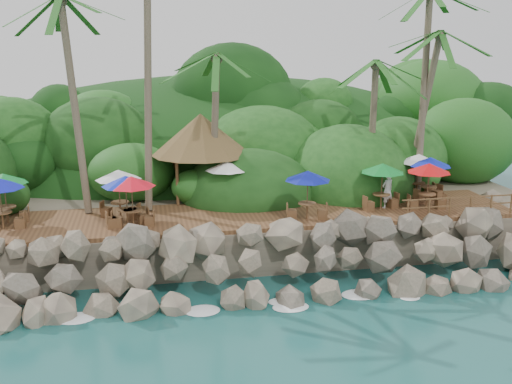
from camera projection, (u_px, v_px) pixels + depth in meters
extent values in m
plane|color=#19514F|center=(283.00, 308.00, 24.06)|extent=(140.00, 140.00, 0.00)
cube|color=gray|center=(228.00, 190.00, 39.03)|extent=(32.00, 25.20, 2.10)
ellipsoid|color=#143811|center=(215.00, 180.00, 46.43)|extent=(44.80, 28.00, 15.40)
cube|color=brown|center=(256.00, 215.00, 29.23)|extent=(26.00, 5.00, 0.20)
ellipsoid|color=white|center=(56.00, 323.00, 22.70)|extent=(1.20, 0.80, 0.06)
ellipsoid|color=white|center=(134.00, 316.00, 23.25)|extent=(1.20, 0.80, 0.06)
ellipsoid|color=white|center=(210.00, 310.00, 23.79)|extent=(1.20, 0.80, 0.06)
ellipsoid|color=white|center=(282.00, 304.00, 24.34)|extent=(1.20, 0.80, 0.06)
ellipsoid|color=white|center=(350.00, 298.00, 24.88)|extent=(1.20, 0.80, 0.06)
ellipsoid|color=white|center=(416.00, 293.00, 25.43)|extent=(1.20, 0.80, 0.06)
ellipsoid|color=white|center=(479.00, 287.00, 25.97)|extent=(1.20, 0.80, 0.06)
cylinder|color=brown|center=(75.00, 108.00, 28.34)|extent=(1.17, 1.46, 10.35)
cylinder|color=brown|center=(148.00, 82.00, 28.93)|extent=(0.93, 2.21, 12.62)
cylinder|color=brown|center=(215.00, 130.00, 30.47)|extent=(0.81, 0.75, 7.70)
ellipsoid|color=#23601E|center=(213.00, 54.00, 29.53)|extent=(6.00, 6.00, 2.40)
cylinder|color=brown|center=(373.00, 129.00, 32.33)|extent=(0.41, 0.52, 7.29)
ellipsoid|color=#23601E|center=(376.00, 61.00, 31.43)|extent=(6.00, 6.00, 2.40)
cylinder|color=brown|center=(424.00, 96.00, 31.77)|extent=(0.99, 1.66, 10.92)
cylinder|color=brown|center=(423.00, 115.00, 32.14)|extent=(1.23, 1.64, 8.80)
ellipsoid|color=#23601E|center=(429.00, 31.00, 31.05)|extent=(6.00, 6.00, 2.40)
cylinder|color=brown|center=(177.00, 183.00, 30.42)|extent=(0.16, 0.16, 2.40)
cylinder|color=brown|center=(231.00, 180.00, 30.93)|extent=(0.16, 0.16, 2.40)
cylinder|color=brown|center=(174.00, 172.00, 33.09)|extent=(0.16, 0.16, 2.40)
cylinder|color=brown|center=(224.00, 170.00, 33.60)|extent=(0.16, 0.16, 2.40)
cone|color=brown|center=(201.00, 134.00, 31.44)|extent=(5.34, 5.34, 2.20)
cylinder|color=brown|center=(428.00, 194.00, 31.43)|extent=(0.08, 0.08, 0.78)
cylinder|color=brown|center=(429.00, 187.00, 31.33)|extent=(0.88, 0.88, 0.05)
cylinder|color=brown|center=(429.00, 180.00, 31.24)|extent=(0.05, 0.05, 2.31)
cone|color=#0D1DB4|center=(430.00, 162.00, 30.99)|extent=(2.20, 2.20, 0.47)
cube|color=brown|center=(419.00, 199.00, 31.05)|extent=(0.58, 0.58, 0.48)
cube|color=brown|center=(437.00, 195.00, 31.87)|extent=(0.58, 0.58, 0.48)
cylinder|color=brown|center=(133.00, 219.00, 27.00)|extent=(0.08, 0.08, 0.78)
cylinder|color=brown|center=(133.00, 210.00, 26.91)|extent=(0.88, 0.88, 0.05)
cylinder|color=brown|center=(132.00, 203.00, 26.82)|extent=(0.05, 0.05, 2.31)
cone|color=red|center=(131.00, 181.00, 26.57)|extent=(2.20, 2.20, 0.47)
cube|color=brown|center=(117.00, 222.00, 26.97)|extent=(0.48, 0.48, 0.48)
cube|color=brown|center=(150.00, 221.00, 27.11)|extent=(0.48, 0.48, 0.48)
cylinder|color=brown|center=(127.00, 218.00, 27.12)|extent=(0.08, 0.08, 0.78)
cylinder|color=brown|center=(127.00, 210.00, 27.02)|extent=(0.88, 0.88, 0.05)
cylinder|color=brown|center=(127.00, 202.00, 26.93)|extent=(0.05, 0.05, 2.31)
cone|color=#0D20B5|center=(125.00, 181.00, 26.69)|extent=(2.20, 2.20, 0.47)
cube|color=brown|center=(112.00, 223.00, 26.87)|extent=(0.53, 0.53, 0.48)
cube|color=brown|center=(143.00, 219.00, 27.45)|extent=(0.53, 0.53, 0.48)
cylinder|color=brown|center=(381.00, 202.00, 29.85)|extent=(0.08, 0.08, 0.78)
cylinder|color=brown|center=(381.00, 194.00, 29.76)|extent=(0.88, 0.88, 0.05)
cylinder|color=brown|center=(382.00, 187.00, 29.67)|extent=(0.05, 0.05, 2.31)
cone|color=#0D7728|center=(383.00, 168.00, 29.42)|extent=(2.20, 2.20, 0.47)
cube|color=brown|center=(369.00, 206.00, 29.61)|extent=(0.52, 0.52, 0.48)
cube|color=brown|center=(393.00, 203.00, 30.17)|extent=(0.52, 0.52, 0.48)
cylinder|color=brown|center=(307.00, 211.00, 28.16)|extent=(0.08, 0.08, 0.78)
cylinder|color=brown|center=(307.00, 203.00, 28.07)|extent=(0.88, 0.88, 0.05)
cylinder|color=brown|center=(307.00, 196.00, 27.98)|extent=(0.05, 0.05, 2.31)
cone|color=#0B1697|center=(308.00, 176.00, 27.73)|extent=(2.20, 2.20, 0.47)
cube|color=brown|center=(292.00, 214.00, 28.18)|extent=(0.51, 0.51, 0.48)
cube|color=brown|center=(322.00, 214.00, 28.22)|extent=(0.51, 0.51, 0.48)
cylinder|color=brown|center=(3.00, 221.00, 26.67)|extent=(0.08, 0.08, 0.78)
cylinder|color=brown|center=(2.00, 212.00, 26.57)|extent=(0.88, 0.88, 0.05)
cylinder|color=brown|center=(1.00, 205.00, 26.48)|extent=(0.05, 0.05, 2.31)
cube|color=brown|center=(20.00, 223.00, 26.85)|extent=(0.45, 0.45, 0.48)
cylinder|color=brown|center=(427.00, 202.00, 29.89)|extent=(0.08, 0.08, 0.78)
cylinder|color=brown|center=(427.00, 194.00, 29.79)|extent=(0.88, 0.88, 0.05)
cylinder|color=brown|center=(428.00, 187.00, 29.70)|extent=(0.05, 0.05, 2.31)
cone|color=red|center=(429.00, 168.00, 29.45)|extent=(2.20, 2.20, 0.47)
cube|color=brown|center=(413.00, 205.00, 29.84)|extent=(0.47, 0.47, 0.48)
cube|color=brown|center=(440.00, 204.00, 30.01)|extent=(0.47, 0.47, 0.48)
cylinder|color=brown|center=(7.00, 215.00, 27.57)|extent=(0.08, 0.08, 0.78)
cylinder|color=brown|center=(6.00, 207.00, 27.47)|extent=(0.88, 0.88, 0.05)
cylinder|color=brown|center=(6.00, 199.00, 27.38)|extent=(0.05, 0.05, 2.31)
cone|color=#0D7729|center=(3.00, 179.00, 27.13)|extent=(2.20, 2.20, 0.47)
cube|color=brown|center=(24.00, 216.00, 27.85)|extent=(0.51, 0.51, 0.48)
cylinder|color=brown|center=(417.00, 190.00, 32.33)|extent=(0.08, 0.08, 0.78)
cylinder|color=brown|center=(417.00, 183.00, 32.23)|extent=(0.88, 0.88, 0.05)
cylinder|color=brown|center=(418.00, 176.00, 32.14)|extent=(0.05, 0.05, 2.31)
cone|color=white|center=(419.00, 158.00, 31.89)|extent=(2.20, 2.20, 0.47)
cube|color=brown|center=(403.00, 192.00, 32.32)|extent=(0.49, 0.49, 0.48)
cube|color=brown|center=(429.00, 192.00, 32.40)|extent=(0.49, 0.49, 0.48)
cylinder|color=brown|center=(120.00, 210.00, 28.36)|extent=(0.08, 0.08, 0.78)
cylinder|color=brown|center=(120.00, 202.00, 28.26)|extent=(0.88, 0.88, 0.05)
cylinder|color=brown|center=(119.00, 195.00, 28.17)|extent=(0.05, 0.05, 2.31)
cone|color=silver|center=(118.00, 175.00, 27.93)|extent=(2.20, 2.20, 0.47)
cube|color=brown|center=(107.00, 212.00, 28.55)|extent=(0.58, 0.58, 0.48)
cube|color=brown|center=(135.00, 214.00, 28.24)|extent=(0.58, 0.58, 0.48)
cylinder|color=brown|center=(227.00, 199.00, 30.41)|extent=(0.08, 0.08, 0.78)
cylinder|color=brown|center=(227.00, 191.00, 30.31)|extent=(0.88, 0.88, 0.05)
cylinder|color=brown|center=(227.00, 185.00, 30.22)|extent=(0.05, 0.05, 2.31)
cone|color=white|center=(226.00, 166.00, 29.97)|extent=(2.20, 2.20, 0.47)
cube|color=brown|center=(213.00, 201.00, 30.58)|extent=(0.57, 0.57, 0.48)
cube|color=brown|center=(241.00, 202.00, 30.31)|extent=(0.57, 0.57, 0.48)
cylinder|color=brown|center=(408.00, 209.00, 28.11)|extent=(0.10, 0.10, 1.00)
cylinder|color=brown|center=(429.00, 208.00, 28.31)|extent=(0.10, 0.10, 1.00)
cylinder|color=brown|center=(450.00, 207.00, 28.51)|extent=(0.10, 0.10, 1.00)
cylinder|color=brown|center=(471.00, 206.00, 28.71)|extent=(0.10, 0.10, 1.00)
cylinder|color=brown|center=(491.00, 205.00, 28.91)|extent=(0.10, 0.10, 1.00)
cylinder|color=brown|center=(511.00, 204.00, 29.11)|extent=(0.10, 0.10, 1.00)
cube|color=brown|center=(472.00, 197.00, 28.60)|extent=(7.20, 0.06, 0.06)
cube|color=brown|center=(471.00, 205.00, 28.70)|extent=(7.20, 0.06, 0.06)
imported|color=white|center=(387.00, 190.00, 29.98)|extent=(0.79, 0.65, 1.86)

